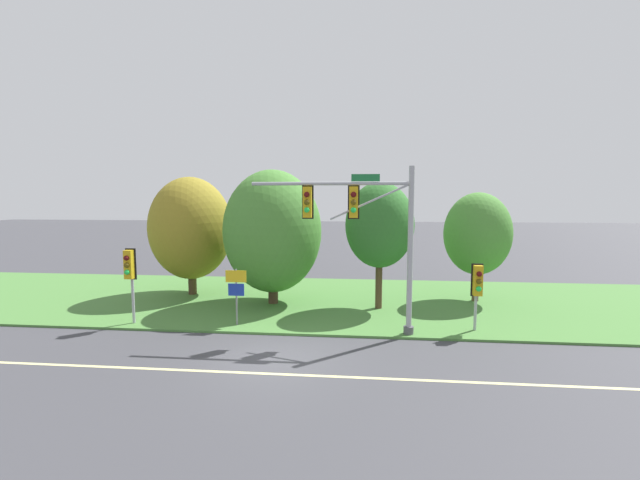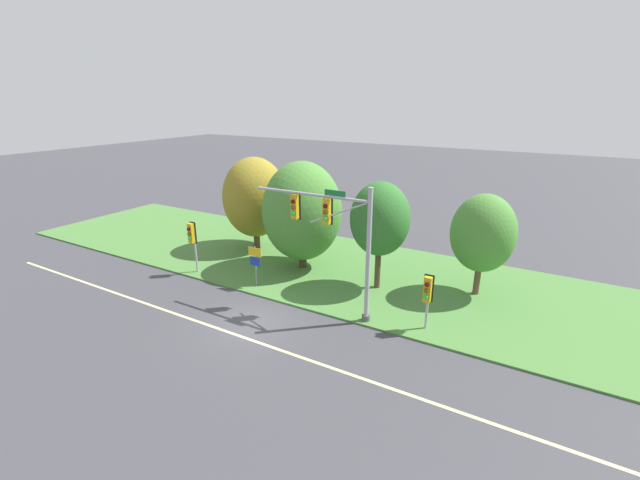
{
  "view_description": "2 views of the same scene",
  "coord_description": "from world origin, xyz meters",
  "px_view_note": "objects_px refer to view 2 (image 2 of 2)",
  "views": [
    {
      "loc": [
        3.05,
        -13.92,
        5.58
      ],
      "look_at": [
        1.33,
        3.04,
        3.82
      ],
      "focal_mm": 24.0,
      "sensor_mm": 36.0,
      "label": 1
    },
    {
      "loc": [
        12.34,
        -14.32,
        10.58
      ],
      "look_at": [
        1.4,
        4.47,
        3.23
      ],
      "focal_mm": 24.0,
      "sensor_mm": 36.0,
      "label": 2
    }
  ],
  "objects_px": {
    "tree_nearest_road": "(255,197)",
    "tree_behind_signpost": "(380,219)",
    "traffic_signal_mast": "(335,230)",
    "pedestrian_signal_near_kerb": "(428,292)",
    "pedestrian_signal_further_along": "(192,236)",
    "tree_left_of_mast": "(302,211)",
    "route_sign_post": "(255,260)",
    "tree_mid_verge": "(483,233)"
  },
  "relations": [
    {
      "from": "pedestrian_signal_further_along",
      "to": "route_sign_post",
      "type": "bearing_deg",
      "value": 4.59
    },
    {
      "from": "traffic_signal_mast",
      "to": "tree_left_of_mast",
      "type": "height_order",
      "value": "tree_left_of_mast"
    },
    {
      "from": "pedestrian_signal_near_kerb",
      "to": "tree_left_of_mast",
      "type": "relative_size",
      "value": 0.41
    },
    {
      "from": "traffic_signal_mast",
      "to": "tree_left_of_mast",
      "type": "bearing_deg",
      "value": 137.15
    },
    {
      "from": "pedestrian_signal_further_along",
      "to": "tree_nearest_road",
      "type": "xyz_separation_m",
      "value": [
        0.35,
        5.74,
        1.31
      ]
    },
    {
      "from": "pedestrian_signal_further_along",
      "to": "tree_left_of_mast",
      "type": "relative_size",
      "value": 0.48
    },
    {
      "from": "traffic_signal_mast",
      "to": "tree_behind_signpost",
      "type": "relative_size",
      "value": 1.08
    },
    {
      "from": "traffic_signal_mast",
      "to": "tree_nearest_road",
      "type": "relative_size",
      "value": 1.02
    },
    {
      "from": "pedestrian_signal_further_along",
      "to": "tree_mid_verge",
      "type": "xyz_separation_m",
      "value": [
        15.74,
        5.72,
        1.14
      ]
    },
    {
      "from": "pedestrian_signal_further_along",
      "to": "tree_nearest_road",
      "type": "height_order",
      "value": "tree_nearest_road"
    },
    {
      "from": "tree_behind_signpost",
      "to": "pedestrian_signal_further_along",
      "type": "bearing_deg",
      "value": -160.7
    },
    {
      "from": "traffic_signal_mast",
      "to": "pedestrian_signal_further_along",
      "type": "relative_size",
      "value": 2.03
    },
    {
      "from": "pedestrian_signal_near_kerb",
      "to": "route_sign_post",
      "type": "height_order",
      "value": "pedestrian_signal_near_kerb"
    },
    {
      "from": "tree_behind_signpost",
      "to": "tree_mid_verge",
      "type": "height_order",
      "value": "tree_behind_signpost"
    },
    {
      "from": "tree_left_of_mast",
      "to": "tree_behind_signpost",
      "type": "distance_m",
      "value": 5.38
    },
    {
      "from": "traffic_signal_mast",
      "to": "pedestrian_signal_near_kerb",
      "type": "relative_size",
      "value": 2.39
    },
    {
      "from": "route_sign_post",
      "to": "tree_nearest_road",
      "type": "distance_m",
      "value": 7.11
    },
    {
      "from": "pedestrian_signal_further_along",
      "to": "tree_behind_signpost",
      "type": "bearing_deg",
      "value": 19.3
    },
    {
      "from": "tree_nearest_road",
      "to": "tree_behind_signpost",
      "type": "xyz_separation_m",
      "value": [
        10.28,
        -2.01,
        0.37
      ]
    },
    {
      "from": "tree_behind_signpost",
      "to": "tree_mid_verge",
      "type": "bearing_deg",
      "value": 21.38
    },
    {
      "from": "tree_nearest_road",
      "to": "tree_mid_verge",
      "type": "distance_m",
      "value": 15.39
    },
    {
      "from": "pedestrian_signal_near_kerb",
      "to": "tree_left_of_mast",
      "type": "bearing_deg",
      "value": 157.88
    },
    {
      "from": "route_sign_post",
      "to": "tree_mid_verge",
      "type": "relative_size",
      "value": 0.42
    },
    {
      "from": "route_sign_post",
      "to": "tree_nearest_road",
      "type": "relative_size",
      "value": 0.37
    },
    {
      "from": "pedestrian_signal_further_along",
      "to": "tree_mid_verge",
      "type": "relative_size",
      "value": 0.58
    },
    {
      "from": "pedestrian_signal_further_along",
      "to": "tree_behind_signpost",
      "type": "distance_m",
      "value": 11.4
    },
    {
      "from": "traffic_signal_mast",
      "to": "pedestrian_signal_near_kerb",
      "type": "xyz_separation_m",
      "value": [
        4.51,
        0.59,
        -2.41
      ]
    },
    {
      "from": "route_sign_post",
      "to": "tree_behind_signpost",
      "type": "height_order",
      "value": "tree_behind_signpost"
    },
    {
      "from": "tree_nearest_road",
      "to": "route_sign_post",
      "type": "bearing_deg",
      "value": -52.24
    },
    {
      "from": "pedestrian_signal_further_along",
      "to": "tree_behind_signpost",
      "type": "relative_size",
      "value": 0.53
    },
    {
      "from": "traffic_signal_mast",
      "to": "route_sign_post",
      "type": "relative_size",
      "value": 2.76
    },
    {
      "from": "tree_left_of_mast",
      "to": "tree_mid_verge",
      "type": "xyz_separation_m",
      "value": [
        10.45,
        1.54,
        -0.17
      ]
    },
    {
      "from": "traffic_signal_mast",
      "to": "route_sign_post",
      "type": "bearing_deg",
      "value": 174.76
    },
    {
      "from": "traffic_signal_mast",
      "to": "route_sign_post",
      "type": "height_order",
      "value": "traffic_signal_mast"
    },
    {
      "from": "pedestrian_signal_near_kerb",
      "to": "tree_behind_signpost",
      "type": "distance_m",
      "value": 5.45
    },
    {
      "from": "route_sign_post",
      "to": "tree_behind_signpost",
      "type": "bearing_deg",
      "value": 28.77
    },
    {
      "from": "route_sign_post",
      "to": "tree_behind_signpost",
      "type": "relative_size",
      "value": 0.39
    },
    {
      "from": "pedestrian_signal_further_along",
      "to": "route_sign_post",
      "type": "relative_size",
      "value": 1.36
    },
    {
      "from": "tree_nearest_road",
      "to": "tree_mid_verge",
      "type": "bearing_deg",
      "value": -0.05
    },
    {
      "from": "pedestrian_signal_near_kerb",
      "to": "pedestrian_signal_further_along",
      "type": "xyz_separation_m",
      "value": [
        -14.45,
        -0.45,
        0.42
      ]
    },
    {
      "from": "route_sign_post",
      "to": "tree_mid_verge",
      "type": "xyz_separation_m",
      "value": [
        11.22,
        5.36,
        1.93
      ]
    },
    {
      "from": "traffic_signal_mast",
      "to": "tree_nearest_road",
      "type": "distance_m",
      "value": 11.26
    }
  ]
}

